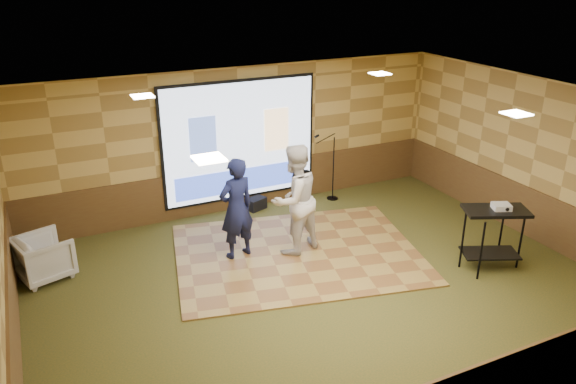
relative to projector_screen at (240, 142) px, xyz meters
name	(u,v)px	position (x,y,z in m)	size (l,w,h in m)	color
ground	(319,284)	(0.00, -3.44, -1.47)	(9.00, 9.00, 0.00)	#333D1B
room_shell	(322,164)	(0.00, -3.44, 0.62)	(9.04, 7.04, 3.02)	tan
wainscot_back	(241,186)	(0.00, 0.04, -1.00)	(9.00, 0.04, 0.95)	#55341C
wainscot_left	(14,332)	(-4.48, -3.44, -1.00)	(0.04, 7.00, 0.95)	#55341C
wainscot_right	(524,210)	(4.48, -3.44, -1.00)	(0.04, 7.00, 0.95)	#55341C
projector_screen	(240,142)	(0.00, 0.00, 0.00)	(3.32, 0.06, 2.52)	black
downlight_nw	(143,96)	(-2.20, -1.64, 1.50)	(0.32, 0.32, 0.02)	#FAE2BC
downlight_ne	(380,74)	(2.20, -1.64, 1.50)	(0.32, 0.32, 0.02)	#FAE2BC
downlight_sw	(209,159)	(-2.20, -4.94, 1.50)	(0.32, 0.32, 0.02)	#FAE2BC
downlight_se	(516,114)	(2.20, -4.94, 1.50)	(0.32, 0.32, 0.02)	#FAE2BC
dance_floor	(297,253)	(0.14, -2.35, -1.46)	(4.30, 3.28, 0.03)	olive
player_left	(236,208)	(-0.86, -1.99, -0.53)	(0.67, 0.44, 1.83)	#14183F
player_right	(294,199)	(0.13, -2.24, -0.44)	(0.97, 0.76, 2.01)	silver
av_table	(494,226)	(2.91, -4.20, -0.68)	(1.04, 0.55, 1.10)	black
projector	(501,207)	(2.98, -4.23, -0.33)	(0.28, 0.24, 0.09)	silver
mic_stand	(331,178)	(1.93, -0.40, -0.98)	(0.60, 0.25, 1.54)	black
banquet_chair	(44,257)	(-4.00, -1.26, -1.10)	(0.80, 0.82, 0.75)	gray
duffel_bag	(256,204)	(0.24, -0.19, -1.35)	(0.40, 0.27, 0.25)	black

